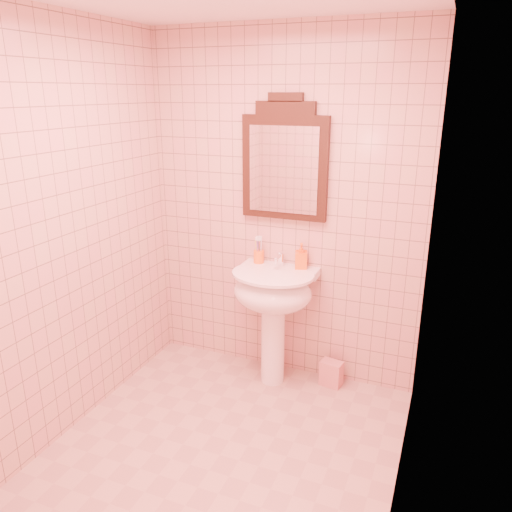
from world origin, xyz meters
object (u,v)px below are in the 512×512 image
at_px(pedestal_sink, 273,299).
at_px(mirror, 285,162).
at_px(soap_dispenser, 301,256).
at_px(toothbrush_cup, 259,256).
at_px(towel, 331,373).

bearing_deg(pedestal_sink, mirror, 90.00).
bearing_deg(soap_dispenser, mirror, 147.25).
distance_m(mirror, toothbrush_cup, 0.71).
height_order(pedestal_sink, toothbrush_cup, toothbrush_cup).
distance_m(pedestal_sink, soap_dispenser, 0.37).
bearing_deg(towel, mirror, 168.38).
xyz_separation_m(pedestal_sink, toothbrush_cup, (-0.17, 0.16, 0.25)).
xyz_separation_m(soap_dispenser, towel, (0.27, -0.05, -0.86)).
distance_m(pedestal_sink, mirror, 0.96).
xyz_separation_m(mirror, toothbrush_cup, (-0.17, -0.05, -0.68)).
distance_m(soap_dispenser, towel, 0.90).
height_order(mirror, toothbrush_cup, mirror).
height_order(mirror, towel, mirror).
bearing_deg(mirror, toothbrush_cup, -164.99).
height_order(soap_dispenser, towel, soap_dispenser).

